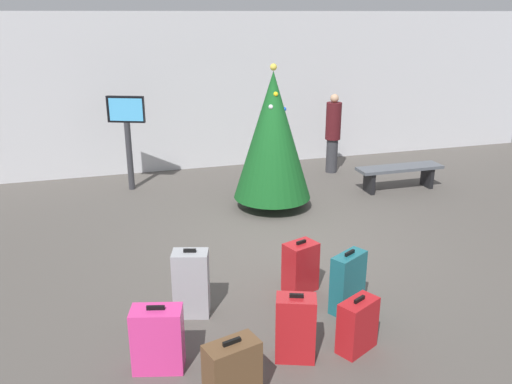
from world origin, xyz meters
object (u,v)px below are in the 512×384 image
object	(u,v)px
suitcase_2	(300,267)
suitcase_4	(358,325)
suitcase_1	(296,328)
suitcase_6	(232,373)
waiting_bench	(399,172)
holiday_tree	(273,136)
traveller_0	(333,132)
suitcase_5	(348,282)
suitcase_0	(191,283)
flight_info_kiosk	(127,127)
suitcase_3	(158,339)

from	to	relation	value
suitcase_2	suitcase_4	distance (m)	1.34
suitcase_1	suitcase_4	bearing A→B (deg)	-3.84
suitcase_2	suitcase_6	bearing A→B (deg)	-127.29
waiting_bench	suitcase_2	xyz separation A→B (m)	(-3.34, -3.21, -0.04)
holiday_tree	suitcase_2	world-z (taller)	holiday_tree
traveller_0	suitcase_2	world-z (taller)	traveller_0
waiting_bench	suitcase_5	world-z (taller)	suitcase_5
holiday_tree	suitcase_0	distance (m)	3.84
flight_info_kiosk	suitcase_0	bearing A→B (deg)	-85.85
holiday_tree	suitcase_3	distance (m)	4.84
suitcase_1	suitcase_3	xyz separation A→B (m)	(-1.35, 0.23, -0.02)
suitcase_3	suitcase_5	distance (m)	2.32
flight_info_kiosk	suitcase_2	xyz separation A→B (m)	(1.77, -4.76, -0.94)
traveller_0	suitcase_4	size ratio (longest dim) A/B	2.80
suitcase_2	suitcase_5	distance (m)	0.69
suitcase_4	suitcase_5	bearing A→B (deg)	71.59
suitcase_3	suitcase_6	bearing A→B (deg)	-49.33
traveller_0	suitcase_4	world-z (taller)	traveller_0
holiday_tree	suitcase_4	distance (m)	4.45
suitcase_0	suitcase_6	distance (m)	1.58
waiting_bench	traveller_0	distance (m)	1.79
suitcase_3	suitcase_5	bearing A→B (deg)	11.69
suitcase_3	waiting_bench	bearing A→B (deg)	39.13
suitcase_2	suitcase_6	distance (m)	2.18
suitcase_0	suitcase_6	world-z (taller)	suitcase_0
traveller_0	suitcase_1	world-z (taller)	traveller_0
suitcase_1	holiday_tree	bearing A→B (deg)	74.85
waiting_bench	suitcase_3	size ratio (longest dim) A/B	2.47
waiting_bench	suitcase_6	world-z (taller)	suitcase_6
traveller_0	suitcase_3	xyz separation A→B (m)	(-4.47, -5.78, -0.58)
holiday_tree	flight_info_kiosk	distance (m)	2.98
holiday_tree	traveller_0	distance (m)	2.66
suitcase_0	suitcase_4	bearing A→B (deg)	-37.39
holiday_tree	suitcase_3	bearing A→B (deg)	-121.90
flight_info_kiosk	traveller_0	distance (m)	4.35
suitcase_2	suitcase_6	xyz separation A→B (m)	(-1.32, -1.74, -0.01)
holiday_tree	suitcase_0	bearing A→B (deg)	-122.79
suitcase_1	traveller_0	bearing A→B (deg)	62.62
flight_info_kiosk	suitcase_6	world-z (taller)	flight_info_kiosk
suitcase_0	suitcase_1	size ratio (longest dim) A/B	1.12
holiday_tree	flight_info_kiosk	world-z (taller)	holiday_tree
waiting_bench	suitcase_6	bearing A→B (deg)	-133.31
suitcase_1	suitcase_5	distance (m)	1.16
suitcase_3	suitcase_5	xyz separation A→B (m)	(2.27, 0.47, 0.03)
traveller_0	suitcase_6	bearing A→B (deg)	-121.03
suitcase_3	suitcase_4	xyz separation A→B (m)	(2.02, -0.28, -0.05)
waiting_bench	suitcase_1	xyz separation A→B (m)	(-3.89, -4.50, -0.02)
suitcase_3	suitcase_5	size ratio (longest dim) A/B	0.93
suitcase_2	suitcase_5	xyz separation A→B (m)	(0.37, -0.59, 0.04)
suitcase_1	flight_info_kiosk	bearing A→B (deg)	101.41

